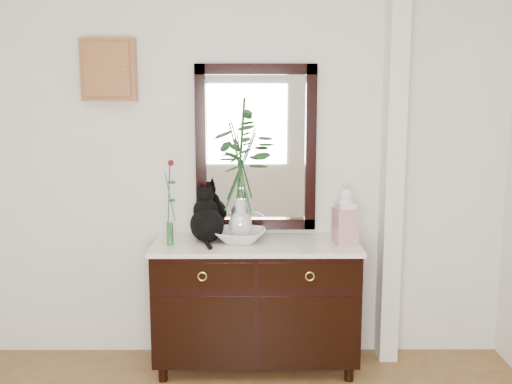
{
  "coord_description": "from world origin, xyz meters",
  "views": [
    {
      "loc": [
        0.09,
        -2.0,
        1.82
      ],
      "look_at": [
        0.1,
        1.63,
        1.2
      ],
      "focal_mm": 42.0,
      "sensor_mm": 36.0,
      "label": 1
    }
  ],
  "objects_px": {
    "cat": "(207,214)",
    "lotus_bowl": "(240,236)",
    "sideboard": "(256,299)",
    "ginger_jar": "(345,215)"
  },
  "relations": [
    {
      "from": "cat",
      "to": "lotus_bowl",
      "type": "height_order",
      "value": "cat"
    },
    {
      "from": "sideboard",
      "to": "ginger_jar",
      "type": "bearing_deg",
      "value": -1.2
    },
    {
      "from": "cat",
      "to": "ginger_jar",
      "type": "relative_size",
      "value": 0.96
    },
    {
      "from": "sideboard",
      "to": "lotus_bowl",
      "type": "distance_m",
      "value": 0.43
    },
    {
      "from": "cat",
      "to": "ginger_jar",
      "type": "height_order",
      "value": "ginger_jar"
    },
    {
      "from": "sideboard",
      "to": "cat",
      "type": "height_order",
      "value": "cat"
    },
    {
      "from": "cat",
      "to": "lotus_bowl",
      "type": "relative_size",
      "value": 1.09
    },
    {
      "from": "cat",
      "to": "lotus_bowl",
      "type": "xyz_separation_m",
      "value": [
        0.22,
        -0.03,
        -0.14
      ]
    },
    {
      "from": "cat",
      "to": "lotus_bowl",
      "type": "bearing_deg",
      "value": -21.12
    },
    {
      "from": "ginger_jar",
      "to": "cat",
      "type": "bearing_deg",
      "value": 175.39
    }
  ]
}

